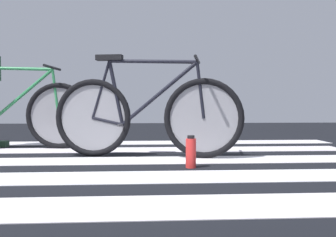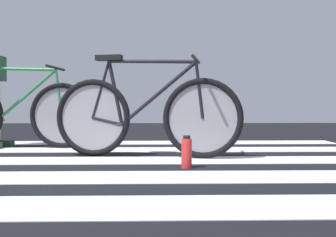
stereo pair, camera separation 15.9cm
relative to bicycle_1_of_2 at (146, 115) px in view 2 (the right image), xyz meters
name	(u,v)px [view 2 (the right image)]	position (x,y,z in m)	size (l,w,h in m)	color
ground	(91,174)	(-0.36, -0.76, -0.40)	(18.00, 14.00, 0.02)	black
crosswalk_markings	(92,168)	(-0.39, -0.57, -0.38)	(5.48, 4.22, 0.00)	silver
bicycle_1_of_2	(146,115)	(0.00, 0.00, 0.00)	(1.71, 0.56, 0.93)	black
bicycle_2_of_2	(16,113)	(-1.46, 0.80, 0.00)	(1.73, 0.52, 0.93)	black
water_bottle	(187,153)	(0.33, -0.59, -0.27)	(0.08, 0.08, 0.25)	red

